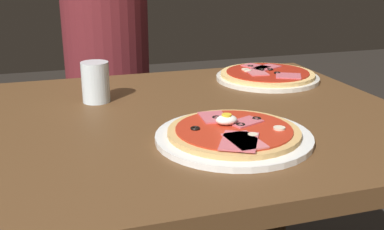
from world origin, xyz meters
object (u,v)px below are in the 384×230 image
at_px(pizza_foreground, 234,134).
at_px(diner_person, 110,103).
at_px(dining_table, 144,166).
at_px(pizza_across_left, 267,76).
at_px(water_glass_near, 96,84).

height_order(pizza_foreground, diner_person, diner_person).
bearing_deg(dining_table, pizza_across_left, 29.99).
relative_size(pizza_foreground, diner_person, 0.26).
xyz_separation_m(dining_table, pizza_foreground, (0.15, -0.18, 0.13)).
distance_m(dining_table, diner_person, 0.83).
bearing_deg(pizza_across_left, diner_person, 124.54).
xyz_separation_m(pizza_across_left, water_glass_near, (-0.51, -0.08, 0.03)).
bearing_deg(pizza_foreground, dining_table, 129.15).
distance_m(dining_table, pizza_across_left, 0.51).
relative_size(water_glass_near, diner_person, 0.09).
relative_size(pizza_across_left, diner_person, 0.26).
relative_size(dining_table, diner_person, 1.05).
relative_size(dining_table, pizza_across_left, 4.11).
height_order(dining_table, pizza_across_left, pizza_across_left).
height_order(dining_table, diner_person, diner_person).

